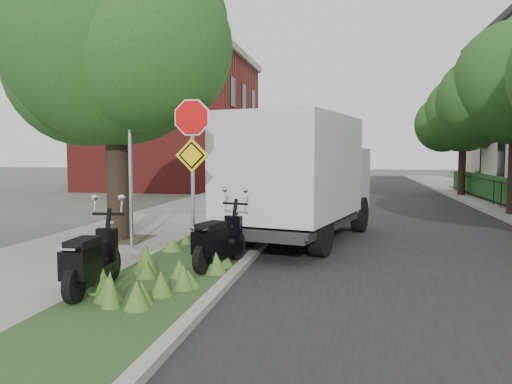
% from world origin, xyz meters
% --- Properties ---
extents(ground, '(120.00, 120.00, 0.00)m').
position_xyz_m(ground, '(0.00, 0.00, 0.00)').
color(ground, '#4C5147').
rests_on(ground, ground).
extents(sidewalk_near, '(3.50, 60.00, 0.12)m').
position_xyz_m(sidewalk_near, '(-4.25, 10.00, 0.06)').
color(sidewalk_near, gray).
rests_on(sidewalk_near, ground).
extents(verge, '(2.00, 60.00, 0.12)m').
position_xyz_m(verge, '(-1.50, 10.00, 0.06)').
color(verge, '#27451D').
rests_on(verge, ground).
extents(kerb_near, '(0.20, 60.00, 0.13)m').
position_xyz_m(kerb_near, '(-0.50, 10.00, 0.07)').
color(kerb_near, '#9E9991').
rests_on(kerb_near, ground).
extents(road, '(7.00, 60.00, 0.01)m').
position_xyz_m(road, '(3.00, 10.00, 0.01)').
color(road, black).
rests_on(road, ground).
extents(kerb_far, '(0.20, 60.00, 0.13)m').
position_xyz_m(kerb_far, '(6.50, 10.00, 0.07)').
color(kerb_far, '#9E9991').
rests_on(kerb_far, ground).
extents(street_tree_main, '(6.21, 5.54, 7.66)m').
position_xyz_m(street_tree_main, '(-4.08, 2.86, 4.80)').
color(street_tree_main, black).
rests_on(street_tree_main, ground).
extents(bare_post, '(0.08, 0.08, 4.00)m').
position_xyz_m(bare_post, '(-3.20, 1.80, 2.12)').
color(bare_post, '#A5A8AD').
rests_on(bare_post, ground).
extents(bike_hoop, '(0.06, 0.78, 0.77)m').
position_xyz_m(bike_hoop, '(-2.70, -0.60, 0.50)').
color(bike_hoop, '#A5A8AD').
rests_on(bike_hoop, ground).
extents(sign_assembly, '(0.94, 0.08, 3.22)m').
position_xyz_m(sign_assembly, '(-1.40, 0.58, 2.33)').
color(sign_assembly, '#A5A8AD').
rests_on(sign_assembly, ground).
extents(brick_building, '(9.40, 10.40, 8.30)m').
position_xyz_m(brick_building, '(-9.50, 22.00, 4.21)').
color(brick_building, maroon).
rests_on(brick_building, ground).
extents(far_tree_c, '(4.37, 3.89, 5.93)m').
position_xyz_m(far_tree_c, '(6.94, 18.04, 3.95)').
color(far_tree_c, black).
rests_on(far_tree_c, ground).
extents(scooter_near, '(0.45, 1.81, 0.86)m').
position_xyz_m(scooter_near, '(-2.29, -1.69, 0.54)').
color(scooter_near, black).
rests_on(scooter_near, ground).
extents(scooter_far, '(0.67, 1.79, 0.87)m').
position_xyz_m(scooter_far, '(-0.87, 0.25, 0.54)').
color(scooter_far, black).
rests_on(scooter_far, ground).
extents(box_truck, '(3.56, 6.20, 2.64)m').
position_xyz_m(box_truck, '(0.29, 3.99, 1.72)').
color(box_truck, '#262628').
rests_on(box_truck, ground).
extents(utility_cabinet, '(1.03, 0.87, 1.16)m').
position_xyz_m(utility_cabinet, '(-2.80, 7.96, 0.68)').
color(utility_cabinet, '#262628').
rests_on(utility_cabinet, ground).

